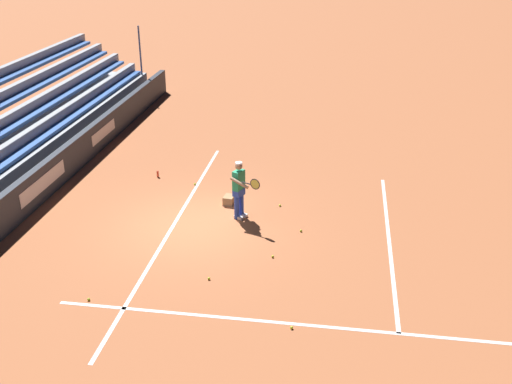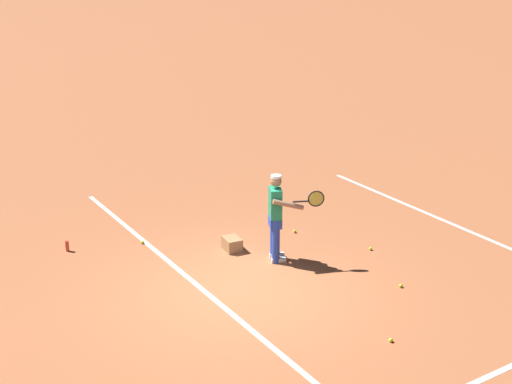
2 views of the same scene
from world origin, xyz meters
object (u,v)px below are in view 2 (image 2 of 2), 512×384
tennis_ball_near_player (142,242)px  tennis_ball_on_baseline (391,340)px  tennis_ball_by_box (370,249)px  water_bottle (67,246)px  tennis_ball_toward_net (401,286)px  tennis_ball_far_left (295,231)px  tennis_player (277,217)px  ball_box_cardboard (232,244)px

tennis_ball_near_player → tennis_ball_on_baseline: size_ratio=1.00×
tennis_ball_by_box → tennis_ball_near_player: same height
tennis_ball_on_baseline → water_bottle: bearing=-152.4°
tennis_ball_toward_net → tennis_ball_far_left: (-3.02, -0.16, 0.00)m
tennis_ball_by_box → tennis_ball_toward_net: size_ratio=1.00×
tennis_player → tennis_ball_toward_net: 2.60m
tennis_ball_by_box → tennis_ball_toward_net: 1.62m
ball_box_cardboard → tennis_ball_far_left: size_ratio=6.06×
ball_box_cardboard → water_bottle: size_ratio=1.82×
tennis_ball_near_player → ball_box_cardboard: bearing=48.2°
tennis_ball_on_baseline → water_bottle: size_ratio=0.30×
ball_box_cardboard → tennis_ball_on_baseline: size_ratio=6.06×
ball_box_cardboard → tennis_ball_by_box: 2.74m
tennis_ball_far_left → tennis_player: bearing=-50.0°
water_bottle → tennis_player: bearing=51.9°
water_bottle → ball_box_cardboard: bearing=58.6°
tennis_player → tennis_ball_on_baseline: size_ratio=25.98×
tennis_ball_toward_net → water_bottle: bearing=-136.2°
tennis_player → tennis_ball_by_box: bearing=71.3°
tennis_ball_on_baseline → ball_box_cardboard: bearing=-175.7°
tennis_ball_by_box → tennis_ball_near_player: 4.57m
tennis_player → water_bottle: 4.20m
ball_box_cardboard → tennis_ball_on_baseline: bearing=4.3°
tennis_ball_toward_net → tennis_player: bearing=-149.9°
tennis_ball_near_player → tennis_ball_toward_net: 5.22m
tennis_player → ball_box_cardboard: 1.24m
ball_box_cardboard → tennis_ball_toward_net: size_ratio=6.06×
ball_box_cardboard → tennis_ball_near_player: (-1.23, -1.38, -0.10)m
tennis_ball_far_left → tennis_ball_near_player: bearing=-112.0°
tennis_ball_by_box → tennis_ball_toward_net: same height
tennis_ball_by_box → ball_box_cardboard: bearing=-122.5°
tennis_ball_near_player → tennis_ball_on_baseline: (5.46, 1.70, 0.00)m
tennis_player → ball_box_cardboard: (-0.85, -0.48, -0.76)m
water_bottle → tennis_ball_toward_net: bearing=43.8°
tennis_player → tennis_ball_near_player: bearing=-138.3°
tennis_ball_far_left → water_bottle: 4.63m
tennis_ball_by_box → water_bottle: bearing=-121.9°
tennis_ball_by_box → tennis_ball_on_baseline: (2.76, -1.99, 0.00)m
tennis_player → water_bottle: tennis_player is taller
tennis_ball_near_player → tennis_ball_far_left: same height
ball_box_cardboard → tennis_ball_on_baseline: ball_box_cardboard is taller
ball_box_cardboard → tennis_ball_near_player: bearing=-131.8°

